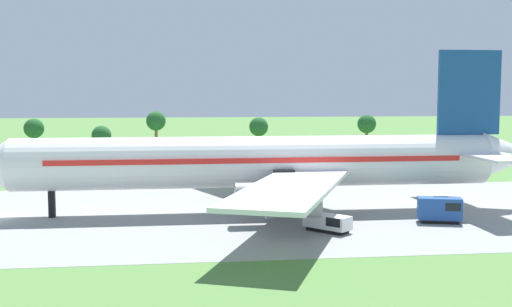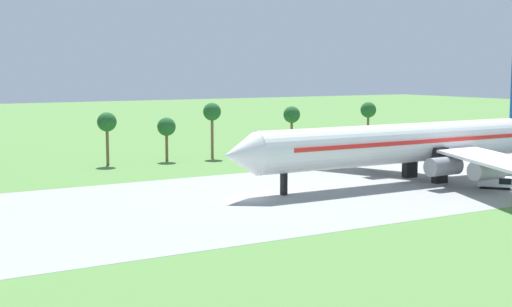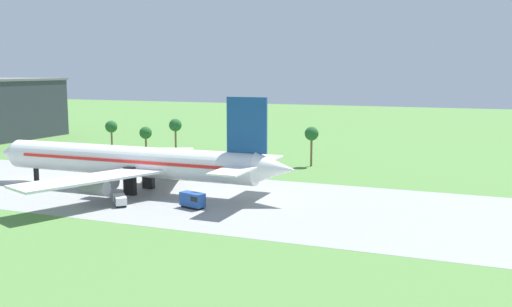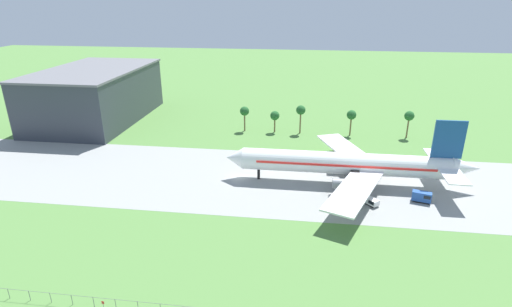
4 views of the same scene
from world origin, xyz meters
name	(u,v)px [view 2 (image 2 of 4)]	position (x,y,z in m)	size (l,w,h in m)	color
ground_plane	(250,199)	(0.00, 0.00, 0.00)	(600.00, 600.00, 0.00)	#517F3D
taxiway_strip	(250,199)	(0.00, 0.00, 0.01)	(320.00, 44.00, 0.02)	gray
jet_airliner	(420,143)	(31.57, 0.28, 6.18)	(70.01, 57.22, 19.84)	white
fuel_truck	(497,182)	(36.11, -11.42, 1.00)	(4.84, 5.08, 1.81)	black
palm_tree_row	(236,118)	(22.08, 43.64, 7.95)	(65.60, 3.60, 11.13)	brown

